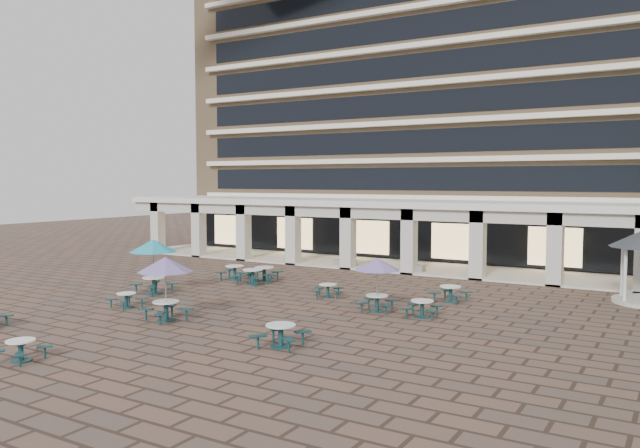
{
  "coord_description": "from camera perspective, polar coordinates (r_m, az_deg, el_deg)",
  "views": [
    {
      "loc": [
        16.84,
        -22.69,
        5.68
      ],
      "look_at": [
        1.43,
        3.0,
        3.59
      ],
      "focal_mm": 35.0,
      "sensor_mm": 36.0,
      "label": 1
    }
  ],
  "objects": [
    {
      "name": "picnic_table_7",
      "position": [
        26.48,
        9.32,
        -7.51
      ],
      "size": [
        1.76,
        1.76,
        0.71
      ],
      "rotation": [
        0.0,
        0.0,
        0.16
      ],
      "color": "#143C3E",
      "rests_on": "ground"
    },
    {
      "name": "picnic_table_6",
      "position": [
        25.98,
        -13.96,
        -3.84
      ],
      "size": [
        2.24,
        2.24,
        2.58
      ],
      "rotation": [
        0.0,
        0.0,
        -0.28
      ],
      "color": "#143C3E",
      "rests_on": "ground"
    },
    {
      "name": "picnic_table_12",
      "position": [
        35.38,
        -5.12,
        -4.46
      ],
      "size": [
        2.18,
        2.18,
        0.82
      ],
      "rotation": [
        0.0,
        0.0,
        0.32
      ],
      "color": "#143C3E",
      "rests_on": "ground"
    },
    {
      "name": "ground",
      "position": [
        28.83,
        -5.56,
        -7.39
      ],
      "size": [
        120.0,
        120.0,
        0.0
      ],
      "primitive_type": "plane",
      "color": "brown",
      "rests_on": "ground"
    },
    {
      "name": "planter_right",
      "position": [
        38.86,
        8.46,
        -3.69
      ],
      "size": [
        1.5,
        0.71,
        1.27
      ],
      "color": "gray",
      "rests_on": "ground"
    },
    {
      "name": "planter_left",
      "position": [
        40.89,
        2.27,
        -3.25
      ],
      "size": [
        1.5,
        0.73,
        1.29
      ],
      "color": "gray",
      "rests_on": "ground"
    },
    {
      "name": "picnic_table_13",
      "position": [
        30.01,
        11.84,
        -6.14
      ],
      "size": [
        1.8,
        1.8,
        0.75
      ],
      "rotation": [
        0.0,
        0.0,
        -0.11
      ],
      "color": "#143C3E",
      "rests_on": "ground"
    },
    {
      "name": "picnic_table_8",
      "position": [
        34.49,
        -6.17,
        -4.68
      ],
      "size": [
        1.86,
        1.86,
        0.82
      ],
      "rotation": [
        0.0,
        0.0,
        0.01
      ],
      "color": "#143C3E",
      "rests_on": "ground"
    },
    {
      "name": "picnic_table_2",
      "position": [
        22.12,
        -25.69,
        -10.22
      ],
      "size": [
        1.66,
        1.66,
        0.67
      ],
      "rotation": [
        0.0,
        0.0,
        0.16
      ],
      "color": "#143C3E",
      "rests_on": "ground"
    },
    {
      "name": "picnic_table_9",
      "position": [
        36.22,
        -7.81,
        -4.29
      ],
      "size": [
        2.12,
        2.12,
        0.81
      ],
      "rotation": [
        0.0,
        0.0,
        0.28
      ],
      "color": "#143C3E",
      "rests_on": "ground"
    },
    {
      "name": "picnic_table_11",
      "position": [
        27.11,
        5.25,
        -3.86
      ],
      "size": [
        2.02,
        2.02,
        2.34
      ],
      "rotation": [
        0.0,
        0.0,
        0.17
      ],
      "color": "#143C3E",
      "rests_on": "ground"
    },
    {
      "name": "picnic_table_5",
      "position": [
        29.44,
        -17.28,
        -6.54
      ],
      "size": [
        1.59,
        1.59,
        0.65
      ],
      "rotation": [
        0.0,
        0.0,
        -0.13
      ],
      "color": "#143C3E",
      "rests_on": "ground"
    },
    {
      "name": "retail_arcade",
      "position": [
        41.19,
        6.76,
        0.24
      ],
      "size": [
        42.0,
        6.6,
        4.4
      ],
      "color": "white",
      "rests_on": "ground"
    },
    {
      "name": "picnic_table_4",
      "position": [
        32.28,
        -15.0,
        -2.13
      ],
      "size": [
        2.36,
        2.36,
        2.73
      ],
      "rotation": [
        0.0,
        0.0,
        -0.11
      ],
      "color": "#143C3E",
      "rests_on": "ground"
    },
    {
      "name": "picnic_table_10",
      "position": [
        30.51,
        0.73,
        -5.99
      ],
      "size": [
        1.8,
        1.8,
        0.65
      ],
      "rotation": [
        0.0,
        0.0,
        0.43
      ],
      "color": "#143C3E",
      "rests_on": "ground"
    },
    {
      "name": "picnic_table_3",
      "position": [
        21.64,
        -3.61,
        -9.96
      ],
      "size": [
        1.93,
        1.93,
        0.78
      ],
      "rotation": [
        0.0,
        0.0,
        0.15
      ],
      "color": "#143C3E",
      "rests_on": "ground"
    },
    {
      "name": "apartment_building",
      "position": [
        51.49,
        11.82,
        11.64
      ],
      "size": [
        40.0,
        15.5,
        25.2
      ],
      "color": "#9E7F59",
      "rests_on": "ground"
    }
  ]
}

